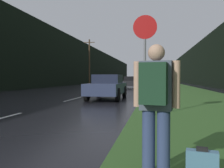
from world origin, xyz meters
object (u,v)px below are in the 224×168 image
(suitcase, at_px, (202,163))
(car_passing_far, at_px, (131,82))
(hitchhiker_with_backpack, at_px, (156,101))
(car_passing_near, at_px, (107,87))
(stop_sign, at_px, (145,54))

(suitcase, xyz_separation_m, car_passing_far, (-3.22, 25.20, 0.52))
(suitcase, distance_m, car_passing_far, 25.41)
(hitchhiker_with_backpack, xyz_separation_m, car_passing_near, (-2.65, 10.46, -0.22))
(hitchhiker_with_backpack, relative_size, car_passing_near, 0.37)
(hitchhiker_with_backpack, bearing_deg, stop_sign, 103.90)
(suitcase, bearing_deg, car_passing_near, 117.42)
(hitchhiker_with_backpack, relative_size, car_passing_far, 0.40)
(hitchhiker_with_backpack, height_order, suitcase, hitchhiker_with_backpack)
(suitcase, height_order, car_passing_near, car_passing_near)
(car_passing_near, bearing_deg, car_passing_far, -90.00)
(stop_sign, height_order, suitcase, stop_sign)
(hitchhiker_with_backpack, relative_size, suitcase, 4.10)
(hitchhiker_with_backpack, bearing_deg, car_passing_near, 114.32)
(car_passing_near, bearing_deg, stop_sign, 111.33)
(suitcase, relative_size, car_passing_far, 0.10)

